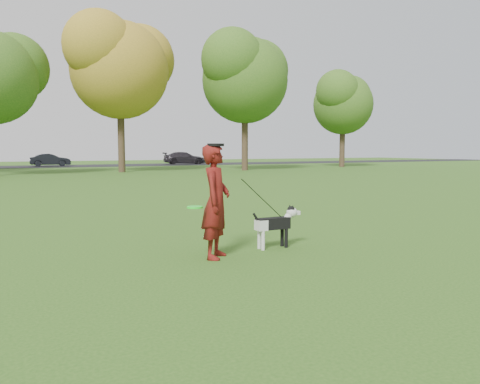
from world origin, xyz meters
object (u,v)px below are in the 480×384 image
man (216,202)px  car_mid (50,160)px  dog (277,222)px  car_right (184,158)px

man → car_mid: man is taller
man → dog: size_ratio=1.85×
dog → car_mid: car_mid is taller
car_mid → dog: bearing=-178.1°
man → car_right: (14.37, 40.30, -0.19)m
dog → car_right: 42.22m
man → car_right: man is taller
man → car_mid: bearing=37.0°
car_mid → car_right: (13.17, 0.00, 0.06)m
man → dog: (1.18, 0.20, -0.43)m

